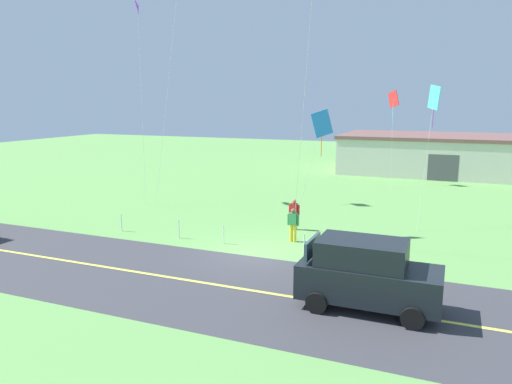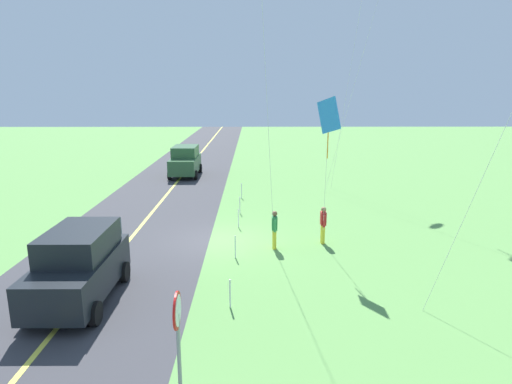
{
  "view_description": "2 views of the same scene",
  "coord_description": "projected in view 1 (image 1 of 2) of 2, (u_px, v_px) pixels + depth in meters",
  "views": [
    {
      "loc": [
        7.76,
        -18.63,
        6.51
      ],
      "look_at": [
        -1.06,
        2.7,
        2.16
      ],
      "focal_mm": 33.78,
      "sensor_mm": 36.0,
      "label": 1
    },
    {
      "loc": [
        18.07,
        1.39,
        6.38
      ],
      "look_at": [
        0.72,
        1.51,
        2.33
      ],
      "focal_mm": 30.77,
      "sensor_mm": 36.0,
      "label": 2
    }
  ],
  "objects": [
    {
      "name": "kite_green_far",
      "position": [
        393.0,
        101.0,
        37.52
      ],
      "size": [
        1.0,
        3.21,
        7.4
      ],
      "color": "silver",
      "rests_on": "ground"
    },
    {
      "name": "person_adult_near",
      "position": [
        293.0,
        224.0,
        22.56
      ],
      "size": [
        0.58,
        0.22,
        1.6
      ],
      "rotation": [
        0.0,
        0.0,
        1.7
      ],
      "color": "yellow",
      "rests_on": "ground"
    },
    {
      "name": "fence_post_4",
      "position": [
        400.0,
        255.0,
        19.33
      ],
      "size": [
        0.05,
        0.05,
        0.9
      ],
      "primitive_type": "cylinder",
      "color": "silver",
      "rests_on": "ground"
    },
    {
      "name": "car_suv_foreground",
      "position": [
        367.0,
        274.0,
        15.19
      ],
      "size": [
        4.4,
        2.12,
        2.24
      ],
      "color": "black",
      "rests_on": "ground"
    },
    {
      "name": "warehouse_distant",
      "position": [
        445.0,
        154.0,
        44.17
      ],
      "size": [
        18.36,
        10.2,
        3.5
      ],
      "color": "beige",
      "rests_on": "ground"
    },
    {
      "name": "kite_blue_mid",
      "position": [
        322.0,
        125.0,
        23.19
      ],
      "size": [
        1.88,
        0.77,
        6.17
      ],
      "color": "silver",
      "rests_on": "ground"
    },
    {
      "name": "fence_post_3",
      "position": [
        304.0,
        244.0,
        20.84
      ],
      "size": [
        0.05,
        0.05,
        0.9
      ],
      "primitive_type": "cylinder",
      "color": "silver",
      "rests_on": "ground"
    },
    {
      "name": "asphalt_road",
      "position": [
        212.0,
        284.0,
        17.41
      ],
      "size": [
        120.0,
        7.0,
        0.0
      ],
      "primitive_type": "cube",
      "color": "#38383D",
      "rests_on": "ground"
    },
    {
      "name": "fence_post_0",
      "position": [
        121.0,
        223.0,
        24.47
      ],
      "size": [
        0.05,
        0.05,
        0.9
      ],
      "primitive_type": "cylinder",
      "color": "silver",
      "rests_on": "ground"
    },
    {
      "name": "fence_post_1",
      "position": [
        179.0,
        229.0,
        23.19
      ],
      "size": [
        0.05,
        0.05,
        0.9
      ],
      "primitive_type": "cylinder",
      "color": "silver",
      "rests_on": "ground"
    },
    {
      "name": "ground_plane",
      "position": [
        255.0,
        254.0,
        21.05
      ],
      "size": [
        120.0,
        120.0,
        0.1
      ],
      "primitive_type": "cube",
      "color": "#60994C"
    },
    {
      "name": "kite_purple_back",
      "position": [
        137.0,
        7.0,
        30.68
      ],
      "size": [
        1.78,
        2.36,
        13.03
      ],
      "color": "silver",
      "rests_on": "ground"
    },
    {
      "name": "fence_post_2",
      "position": [
        224.0,
        234.0,
        22.29
      ],
      "size": [
        0.05,
        0.05,
        0.9
      ],
      "primitive_type": "cylinder",
      "color": "silver",
      "rests_on": "ground"
    },
    {
      "name": "kite_cyan_top",
      "position": [
        434.0,
        100.0,
        24.96
      ],
      "size": [
        0.67,
        2.44,
        7.38
      ],
      "color": "silver",
      "rests_on": "ground"
    },
    {
      "name": "road_centre_stripe",
      "position": [
        212.0,
        284.0,
        17.41
      ],
      "size": [
        120.0,
        0.16,
        0.0
      ],
      "primitive_type": "cube",
      "color": "#E5E04C",
      "rests_on": "asphalt_road"
    },
    {
      "name": "person_adult_companion",
      "position": [
        294.0,
        213.0,
        24.69
      ],
      "size": [
        0.58,
        0.22,
        1.6
      ],
      "rotation": [
        0.0,
        0.0,
        3.63
      ],
      "color": "yellow",
      "rests_on": "ground"
    }
  ]
}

